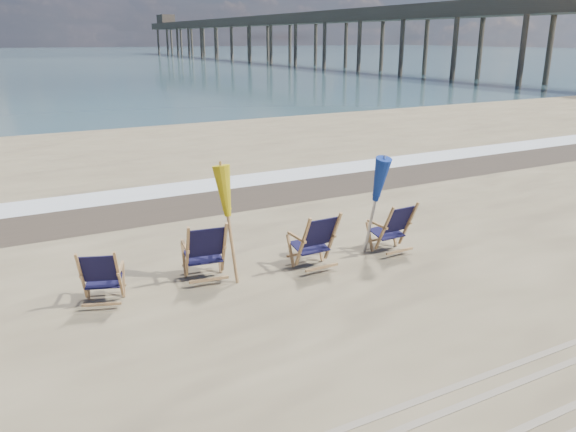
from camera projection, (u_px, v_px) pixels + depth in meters
name	position (u px, v px, depth m)	size (l,w,h in m)	color
ocean	(3.00, 57.00, 116.18)	(400.00, 400.00, 0.00)	#3B5A63
surf_foam	(185.00, 188.00, 15.56)	(200.00, 1.40, 0.01)	silver
wet_sand_strip	(203.00, 201.00, 14.30)	(200.00, 2.60, 0.00)	#42362A
tire_tracks	(500.00, 413.00, 6.23)	(80.00, 1.30, 0.01)	gray
beach_chair_0	(119.00, 277.00, 8.59)	(0.63, 0.70, 0.98)	black
beach_chair_1	(224.00, 250.00, 9.49)	(0.71, 0.80, 1.11)	black
beach_chair_2	(333.00, 239.00, 10.02)	(0.71, 0.80, 1.11)	black
beach_chair_3	(408.00, 226.00, 10.79)	(0.68, 0.76, 1.06)	black
umbrella_yellow	(229.00, 198.00, 9.21)	(0.30, 0.30, 1.99)	#B2834F
umbrella_blue	(374.00, 181.00, 10.35)	(0.30, 0.30, 1.96)	#A5A5AD
fishing_pier	(286.00, 33.00, 86.40)	(4.40, 140.00, 9.30)	#50453A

